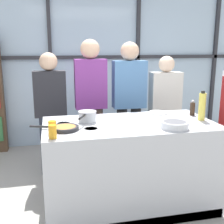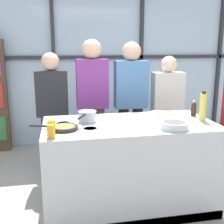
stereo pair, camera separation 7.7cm
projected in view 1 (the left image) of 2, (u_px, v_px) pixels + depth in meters
name	position (u px, v px, depth m)	size (l,w,h in m)	color
ground_plane	(128.00, 203.00, 3.14)	(18.00, 18.00, 0.00)	#ADA89E
back_window_wall	(95.00, 65.00, 4.95)	(6.40, 0.10, 2.80)	silver
demo_island	(129.00, 164.00, 3.04)	(1.78, 0.92, 0.94)	#B7BABF
spectator_far_left	(51.00, 107.00, 3.67)	(0.41, 0.23, 1.64)	#232838
spectator_center_left	(91.00, 97.00, 3.76)	(0.42, 0.25, 1.81)	#47382D
spectator_center_right	(129.00, 98.00, 3.88)	(0.45, 0.25, 1.78)	black
spectator_far_right	(165.00, 105.00, 4.02)	(0.44, 0.22, 1.59)	black
frying_pan	(64.00, 128.00, 2.67)	(0.46, 0.27, 0.04)	#232326
saucepan	(87.00, 116.00, 2.94)	(0.21, 0.33, 0.12)	silver
white_plate	(159.00, 113.00, 3.35)	(0.24, 0.24, 0.01)	white
mixing_bowl	(175.00, 125.00, 2.71)	(0.27, 0.27, 0.07)	silver
oil_bottle	(202.00, 106.00, 3.01)	(0.07, 0.07, 0.32)	#E0CC4C
pepper_grinder	(192.00, 108.00, 3.23)	(0.06, 0.06, 0.18)	#332319
juice_glass_near	(53.00, 132.00, 2.41)	(0.07, 0.07, 0.12)	orange
juice_glass_far	(52.00, 127.00, 2.54)	(0.07, 0.07, 0.12)	orange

